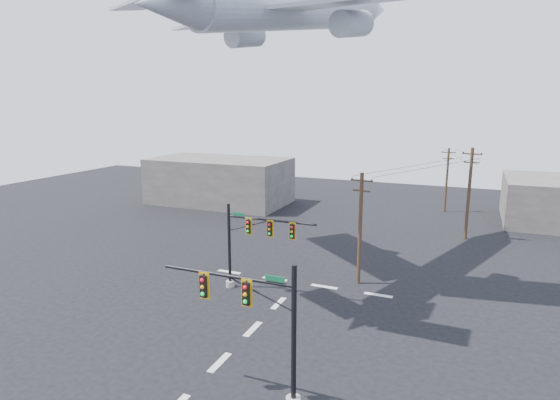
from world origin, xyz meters
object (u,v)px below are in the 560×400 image
at_px(utility_pole_b, 469,192).
at_px(utility_pole_c, 447,179).
at_px(utility_pole_a, 360,227).
at_px(signal_mast_near, 263,327).
at_px(airliner, 296,9).
at_px(signal_mast_far, 250,243).

relative_size(utility_pole_b, utility_pole_c, 1.15).
bearing_deg(utility_pole_a, utility_pole_c, 88.59).
relative_size(signal_mast_near, airliner, 0.24).
height_order(signal_mast_near, utility_pole_a, utility_pole_a).
bearing_deg(signal_mast_far, signal_mast_near, -61.07).
bearing_deg(airliner, signal_mast_far, -173.96).
bearing_deg(signal_mast_far, utility_pole_b, 55.01).
relative_size(utility_pole_a, airliner, 0.29).
xyz_separation_m(signal_mast_near, airliner, (-5.15, 17.36, 16.61)).
distance_m(signal_mast_far, utility_pole_b, 24.53).
distance_m(signal_mast_far, utility_pole_c, 33.71).
height_order(signal_mast_near, utility_pole_c, utility_pole_c).
relative_size(signal_mast_far, utility_pole_a, 0.82).
xyz_separation_m(signal_mast_near, utility_pole_b, (7.84, 31.30, 1.15)).
relative_size(signal_mast_far, utility_pole_c, 0.87).
xyz_separation_m(utility_pole_c, airliner, (-10.29, -25.62, 16.08)).
height_order(utility_pole_a, airliner, airliner).
xyz_separation_m(signal_mast_far, utility_pole_a, (6.90, 4.37, 0.81)).
bearing_deg(utility_pole_c, utility_pole_a, -97.69).
bearing_deg(utility_pole_a, signal_mast_near, -84.74).
bearing_deg(signal_mast_near, utility_pole_a, 87.45).
xyz_separation_m(signal_mast_far, airliner, (1.06, 6.12, 16.63)).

